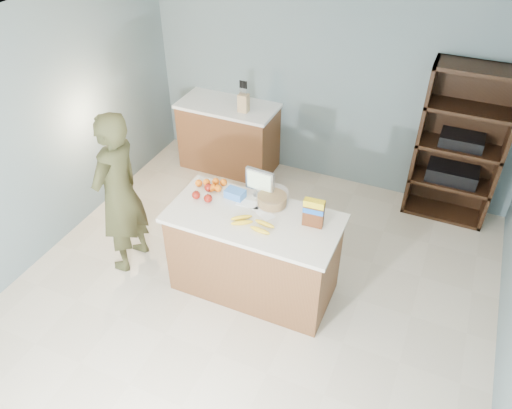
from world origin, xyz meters
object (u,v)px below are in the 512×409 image
at_px(shelving_unit, 460,147).
at_px(person, 119,194).
at_px(cereal_box, 314,211).
at_px(counter_peninsula, 254,256).
at_px(tv, 260,182).

relative_size(shelving_unit, person, 1.05).
bearing_deg(cereal_box, shelving_unit, 62.09).
bearing_deg(counter_peninsula, tv, 103.80).
distance_m(counter_peninsula, shelving_unit, 2.61).
relative_size(counter_peninsula, person, 0.91).
distance_m(tv, cereal_box, 0.63).
xyz_separation_m(person, tv, (1.27, 0.47, 0.20)).
height_order(shelving_unit, tv, shelving_unit).
relative_size(counter_peninsula, cereal_box, 5.82).
height_order(tv, cereal_box, tv).
height_order(person, cereal_box, person).
bearing_deg(tv, counter_peninsula, -76.20).
distance_m(person, cereal_box, 1.89).
relative_size(counter_peninsula, tv, 5.53).
relative_size(person, tv, 6.06).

